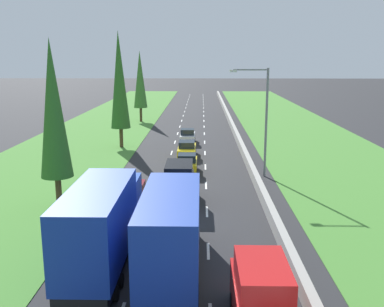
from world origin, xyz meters
name	(u,v)px	position (x,y,z in m)	size (l,w,h in m)	color
ground_plane	(192,130)	(0.00, 60.00, 0.00)	(300.00, 300.00, 0.00)	#28282B
grass_verge_left	(100,130)	(-12.65, 60.00, 0.02)	(14.00, 140.00, 0.04)	#478433
grass_verge_right	(296,130)	(14.35, 60.00, 0.02)	(14.00, 140.00, 0.04)	#478433
median_barrier	(233,127)	(5.70, 60.00, 0.42)	(0.44, 120.00, 0.85)	#9E9B93
lane_markings	(192,130)	(0.00, 60.00, 0.01)	(3.64, 116.00, 0.01)	white
blue_box_truck_centre_lane	(172,231)	(0.07, 18.37, 2.18)	(2.46, 9.40, 4.18)	black
blue_box_truck_left_lane	(103,224)	(-3.26, 19.19, 2.18)	(2.46, 9.40, 4.18)	black
black_van_centre_lane	(179,183)	(-0.14, 28.93, 1.40)	(1.96, 4.90, 2.82)	black
yellow_hatchback_centre_lane	(187,164)	(0.14, 36.83, 0.84)	(1.74, 3.90, 1.72)	yellow
maroon_hatchback_left_lane	(130,190)	(-3.56, 28.88, 0.84)	(1.74, 3.90, 1.72)	maroon
yellow_sedan_centre_lane	(187,149)	(-0.09, 43.13, 0.81)	(1.82, 4.50, 1.64)	yellow
white_hatchback_centre_lane	(188,136)	(-0.24, 50.37, 0.84)	(1.74, 3.90, 1.72)	white
red_van_right_lane	(261,298)	(3.54, 14.10, 1.40)	(1.96, 4.90, 2.82)	red
poplar_tree_second	(53,110)	(-8.04, 27.46, 6.59)	(2.08, 2.08, 11.08)	#4C3823
poplar_tree_third	(119,80)	(-7.52, 47.84, 7.38)	(2.12, 2.12, 12.65)	#4C3823
poplar_tree_fourth	(140,80)	(-8.03, 67.86, 6.46)	(2.07, 2.07, 10.82)	#4C3823
street_light_mast	(262,115)	(6.35, 35.91, 5.23)	(3.20, 0.28, 9.00)	gray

